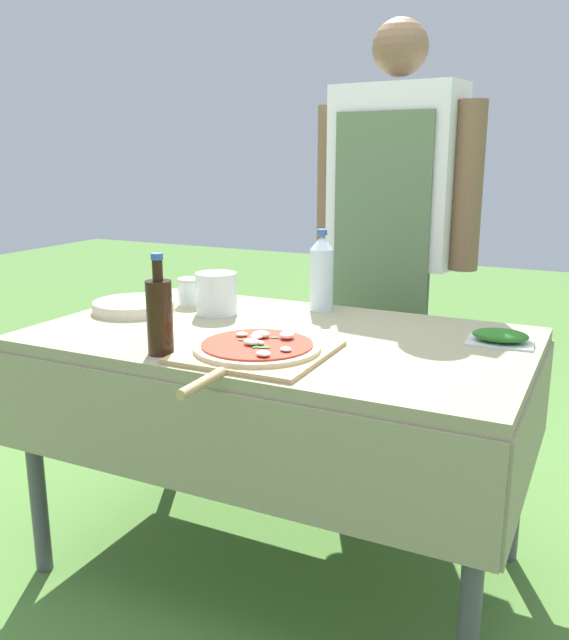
{
  "coord_description": "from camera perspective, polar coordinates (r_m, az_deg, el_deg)",
  "views": [
    {
      "loc": [
        0.83,
        -1.66,
        1.24
      ],
      "look_at": [
        0.02,
        0.0,
        0.78
      ],
      "focal_mm": 38.0,
      "sensor_mm": 36.0,
      "label": 1
    }
  ],
  "objects": [
    {
      "name": "oil_bottle",
      "position": [
        1.73,
        -10.48,
        0.44
      ],
      "size": [
        0.07,
        0.07,
        0.26
      ],
      "color": "black",
      "rests_on": "prep_table"
    },
    {
      "name": "ground_plane",
      "position": [
        2.23,
        -0.41,
        -19.79
      ],
      "size": [
        12.0,
        12.0,
        0.0
      ],
      "primitive_type": "plane",
      "color": "#517F38"
    },
    {
      "name": "plate_stack",
      "position": [
        2.23,
        -12.58,
        1.14
      ],
      "size": [
        0.26,
        0.26,
        0.03
      ],
      "color": "beige",
      "rests_on": "prep_table"
    },
    {
      "name": "water_bottle",
      "position": [
        2.18,
        3.16,
        4.01
      ],
      "size": [
        0.08,
        0.08,
        0.26
      ],
      "color": "silver",
      "rests_on": "prep_table"
    },
    {
      "name": "mixing_tub",
      "position": [
        2.15,
        -5.76,
        2.24
      ],
      "size": [
        0.13,
        0.13,
        0.13
      ],
      "primitive_type": "cylinder",
      "color": "silver",
      "rests_on": "prep_table"
    },
    {
      "name": "herb_container",
      "position": [
        1.91,
        17.72,
        -1.35
      ],
      "size": [
        0.18,
        0.13,
        0.04
      ],
      "rotation": [
        0.0,
        0.0,
        0.09
      ],
      "color": "silver",
      "rests_on": "prep_table"
    },
    {
      "name": "pizza_on_peel",
      "position": [
        1.72,
        -2.4,
        -2.49
      ],
      "size": [
        0.36,
        0.53,
        0.05
      ],
      "rotation": [
        0.0,
        0.0,
        0.02
      ],
      "color": "tan",
      "rests_on": "prep_table"
    },
    {
      "name": "person_cook",
      "position": [
        2.49,
        9.13,
        8.09
      ],
      "size": [
        0.63,
        0.26,
        1.68
      ],
      "rotation": [
        0.0,
        0.0,
        3.0
      ],
      "color": "#4C4C51",
      "rests_on": "ground"
    },
    {
      "name": "prep_table",
      "position": [
        1.95,
        -0.45,
        -3.65
      ],
      "size": [
        1.4,
        0.82,
        0.74
      ],
      "color": "gray",
      "rests_on": "ground"
    },
    {
      "name": "sauce_jar",
      "position": [
        2.29,
        -7.86,
        2.26
      ],
      "size": [
        0.09,
        0.09,
        0.09
      ],
      "color": "silver",
      "rests_on": "prep_table"
    }
  ]
}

